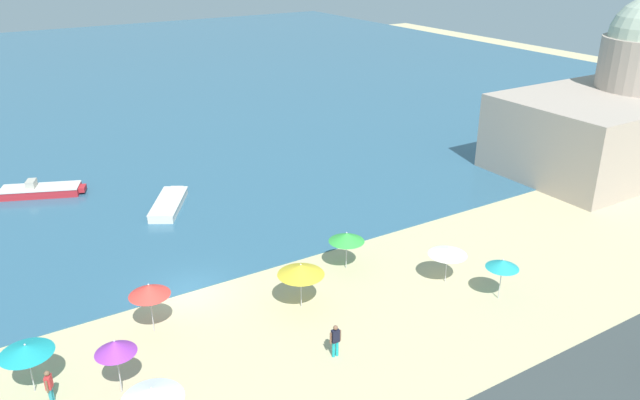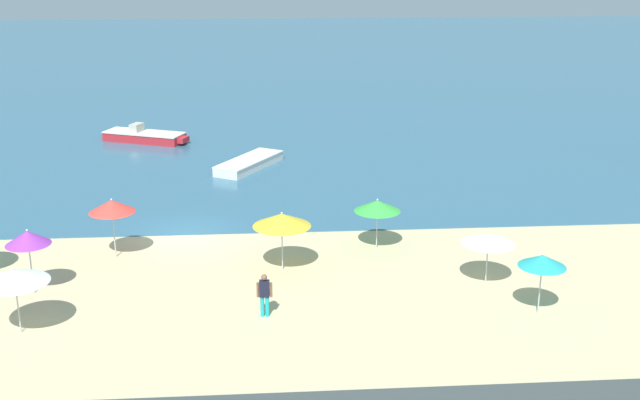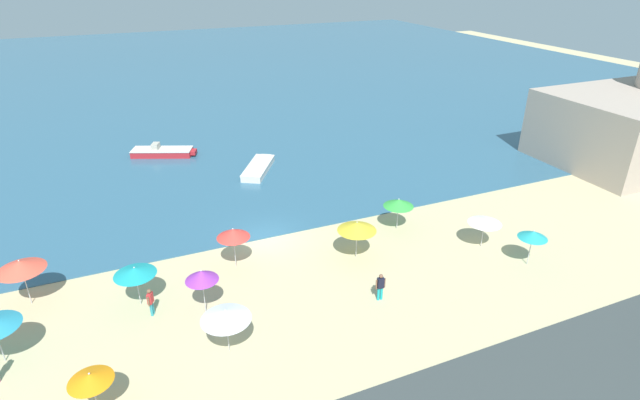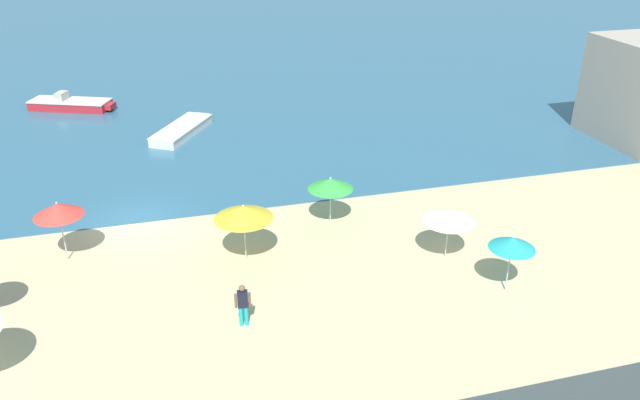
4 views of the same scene
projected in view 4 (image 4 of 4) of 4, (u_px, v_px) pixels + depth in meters
name	position (u px, v px, depth m)	size (l,w,h in m)	color
ground_plane	(136.00, 224.00, 28.48)	(160.00, 160.00, 0.00)	#C4B688
sea	(134.00, 17.00, 76.11)	(150.00, 110.00, 0.05)	#2F5E79
beach_umbrella_0	(330.00, 184.00, 27.70)	(2.04, 2.04, 2.28)	#B2B2B7
beach_umbrella_3	(243.00, 212.00, 24.78)	(2.39, 2.39, 2.50)	#B2B2B7
beach_umbrella_6	(58.00, 210.00, 24.70)	(1.96, 1.96, 2.64)	#B2B2B7
beach_umbrella_8	(512.00, 243.00, 22.83)	(1.71, 1.71, 2.34)	#B2B2B7
beach_umbrella_9	(449.00, 217.00, 25.05)	(2.12, 2.12, 2.13)	#B2B2B7
bather_2	(243.00, 303.00, 21.41)	(0.57, 0.25, 1.64)	#1AA6AB
skiff_nearshore	(182.00, 130.00, 38.81)	(4.22, 5.55, 0.57)	silver
skiff_offshore	(71.00, 104.00, 43.29)	(5.96, 3.76, 1.19)	#B3232B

